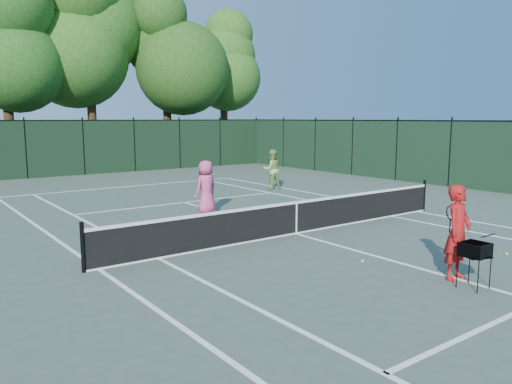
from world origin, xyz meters
TOP-DOWN VIEW (x-y plane):
  - ground at (0.00, 0.00)m, footprint 90.00×90.00m
  - sideline_doubles_left at (-5.49, 0.00)m, footprint 0.10×23.77m
  - sideline_doubles_right at (5.49, 0.00)m, footprint 0.10×23.77m
  - sideline_singles_left at (-4.12, 0.00)m, footprint 0.10×23.77m
  - sideline_singles_right at (4.12, 0.00)m, footprint 0.10×23.77m
  - baseline_far at (0.00, 11.88)m, footprint 10.97×0.10m
  - service_line_far at (0.00, 6.40)m, footprint 8.23×0.10m
  - center_service_line at (0.00, 0.00)m, footprint 0.10×12.80m
  - tennis_net at (0.00, 0.00)m, footprint 11.69×0.09m
  - fence_far at (0.00, 18.00)m, footprint 24.00×0.05m
  - tree_2 at (-3.00, 21.80)m, footprint 6.00×6.00m
  - tree_3 at (2.00, 22.30)m, footprint 7.00×7.00m
  - tree_4 at (7.00, 21.60)m, footprint 6.20×6.20m
  - tree_5 at (12.00, 22.10)m, footprint 5.80×5.80m
  - coach at (-0.02, -4.81)m, footprint 0.91×0.75m
  - player_pink at (-0.46, 3.99)m, footprint 0.98×0.76m
  - player_green at (4.88, 7.24)m, footprint 1.00×0.86m
  - ball_hopper at (-0.26, -5.32)m, footprint 0.59×0.59m
  - loose_ball_near_cart at (2.51, -4.55)m, footprint 0.07×0.07m
  - loose_ball_midcourt at (-0.65, -2.97)m, footprint 0.07×0.07m

SIDE VIEW (x-z plane):
  - ground at x=0.00m, z-range 0.00..0.00m
  - sideline_doubles_left at x=-5.49m, z-range 0.00..0.01m
  - sideline_doubles_right at x=5.49m, z-range 0.00..0.01m
  - sideline_singles_left at x=-4.12m, z-range 0.00..0.01m
  - sideline_singles_right at x=4.12m, z-range 0.00..0.01m
  - baseline_far at x=0.00m, z-range 0.00..0.01m
  - service_line_far at x=0.00m, z-range 0.00..0.01m
  - center_service_line at x=0.00m, z-range 0.00..0.01m
  - loose_ball_near_cart at x=2.51m, z-range 0.00..0.07m
  - loose_ball_midcourt at x=-0.65m, z-range 0.00..0.07m
  - tennis_net at x=0.00m, z-range -0.05..1.01m
  - ball_hopper at x=-0.26m, z-range 0.29..1.17m
  - player_green at x=4.88m, z-range 0.00..1.77m
  - player_pink at x=-0.46m, z-range 0.00..1.78m
  - coach at x=-0.02m, z-range 0.00..1.88m
  - fence_far at x=0.00m, z-range 0.00..3.00m
  - tree_5 at x=12.00m, z-range 1.59..13.82m
  - tree_2 at x=-3.00m, z-range 1.53..13.93m
  - tree_4 at x=7.00m, z-range 1.66..14.63m
  - tree_3 at x=2.00m, z-range 1.78..16.23m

